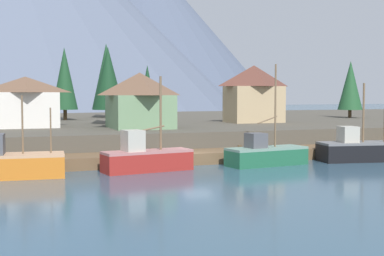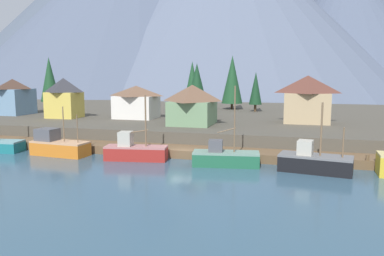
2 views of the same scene
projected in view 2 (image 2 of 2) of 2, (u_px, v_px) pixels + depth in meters
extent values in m
cube|color=#335166|center=(216.00, 137.00, 63.80)|extent=(400.00, 400.00, 1.00)
cube|color=brown|center=(186.00, 152.00, 46.46)|extent=(80.00, 4.00, 1.00)
cylinder|color=brown|center=(35.00, 144.00, 49.89)|extent=(0.36, 0.36, 1.60)
cylinder|color=brown|center=(90.00, 147.00, 47.81)|extent=(0.36, 0.36, 1.60)
cylinder|color=brown|center=(150.00, 150.00, 45.73)|extent=(0.36, 0.36, 1.60)
cylinder|color=brown|center=(215.00, 154.00, 43.66)|extent=(0.36, 0.36, 1.60)
cylinder|color=brown|center=(287.00, 158.00, 41.58)|extent=(0.36, 0.36, 1.60)
cylinder|color=brown|center=(367.00, 162.00, 39.50)|extent=(0.36, 0.36, 1.60)
cube|color=#4C473D|center=(228.00, 118.00, 75.02)|extent=(400.00, 56.00, 2.50)
cone|color=#475160|center=(97.00, 21.00, 198.53)|extent=(149.32, 149.32, 75.01)
cone|color=#4C566B|center=(140.00, 10.00, 186.06)|extent=(168.03, 168.03, 82.21)
cone|color=slate|center=(227.00, 11.00, 170.39)|extent=(154.55, 154.55, 76.16)
cone|color=#4C566B|center=(344.00, 30.00, 175.94)|extent=(104.60, 104.60, 59.95)
cube|color=#CC6B1E|center=(60.00, 149.00, 46.67)|extent=(7.31, 3.28, 1.55)
cube|color=tan|center=(60.00, 142.00, 46.55)|extent=(7.31, 3.28, 0.20)
cube|color=#4C4C51|center=(47.00, 134.00, 47.08)|extent=(2.60, 2.30, 1.47)
cylinder|color=brown|center=(63.00, 124.00, 46.03)|extent=(0.13, 0.13, 4.24)
cylinder|color=brown|center=(77.00, 129.00, 45.41)|extent=(0.11, 0.11, 3.34)
cube|color=maroon|center=(136.00, 154.00, 44.10)|extent=(7.36, 3.28, 1.45)
cube|color=#AD6C6A|center=(136.00, 147.00, 43.99)|extent=(7.36, 3.28, 0.20)
cube|color=#B2AD9E|center=(126.00, 139.00, 43.99)|extent=(1.68, 1.88, 1.64)
cylinder|color=brown|center=(146.00, 121.00, 43.44)|extent=(0.19, 0.19, 5.85)
cylinder|color=brown|center=(135.00, 132.00, 43.75)|extent=(3.06, 0.60, 0.64)
cube|color=#1E5B3D|center=(226.00, 160.00, 41.29)|extent=(7.38, 3.45, 1.35)
cube|color=gray|center=(226.00, 153.00, 41.18)|extent=(7.38, 3.45, 0.20)
cube|color=#4C4C51|center=(216.00, 146.00, 41.22)|extent=(1.67, 1.65, 1.25)
cylinder|color=brown|center=(235.00, 119.00, 40.58)|extent=(0.15, 0.15, 7.08)
cylinder|color=brown|center=(227.00, 130.00, 40.84)|extent=(1.99, 0.40, 0.67)
cube|color=black|center=(315.00, 165.00, 38.65)|extent=(7.46, 3.91, 1.53)
cube|color=slate|center=(316.00, 156.00, 38.53)|extent=(7.46, 3.91, 0.20)
cube|color=#B2AD9E|center=(305.00, 147.00, 38.84)|extent=(1.71, 1.91, 1.44)
cylinder|color=brown|center=(321.00, 129.00, 37.97)|extent=(0.19, 0.19, 5.34)
cylinder|color=brown|center=(343.00, 143.00, 37.28)|extent=(0.16, 0.16, 2.96)
cube|color=silver|center=(136.00, 107.00, 64.28)|extent=(6.64, 5.41, 3.76)
pyramid|color=brown|center=(136.00, 91.00, 63.91)|extent=(6.98, 5.68, 1.69)
cube|color=#6689A8|center=(14.00, 102.00, 70.44)|extent=(5.56, 5.90, 4.69)
pyramid|color=#422D23|center=(13.00, 84.00, 69.99)|extent=(5.83, 6.20, 1.82)
cube|color=#6B8E66|center=(192.00, 113.00, 56.20)|extent=(6.06, 6.80, 3.45)
pyramid|color=brown|center=(192.00, 93.00, 55.80)|extent=(6.36, 7.14, 2.37)
cube|color=tan|center=(307.00, 108.00, 57.67)|extent=(6.62, 4.48, 4.54)
pyramid|color=brown|center=(308.00, 84.00, 57.17)|extent=(6.95, 4.70, 2.62)
cube|color=gold|center=(64.00, 105.00, 64.93)|extent=(5.20, 4.16, 4.35)
pyramid|color=#2D2D33|center=(63.00, 85.00, 64.47)|extent=(5.46, 4.37, 2.38)
cylinder|color=#4C3823|center=(192.00, 107.00, 76.97)|extent=(0.50, 0.50, 1.45)
cone|color=#194223|center=(192.00, 83.00, 76.28)|extent=(3.49, 3.49, 8.49)
cylinder|color=#4C3823|center=(51.00, 105.00, 80.16)|extent=(0.50, 0.50, 1.74)
cone|color=#194223|center=(50.00, 79.00, 79.41)|extent=(3.87, 3.87, 9.12)
cylinder|color=#4C3823|center=(232.00, 106.00, 81.37)|extent=(0.50, 0.50, 1.26)
cone|color=#194223|center=(232.00, 79.00, 80.60)|extent=(4.44, 4.44, 10.01)
cylinder|color=#4C3823|center=(255.00, 108.00, 76.08)|extent=(0.50, 0.50, 1.42)
cone|color=#14381E|center=(256.00, 88.00, 75.53)|extent=(2.54, 2.54, 6.43)
cylinder|color=#4C3823|center=(197.00, 113.00, 65.26)|extent=(0.50, 0.50, 1.71)
cone|color=#14381E|center=(197.00, 86.00, 64.62)|extent=(3.78, 3.78, 7.48)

